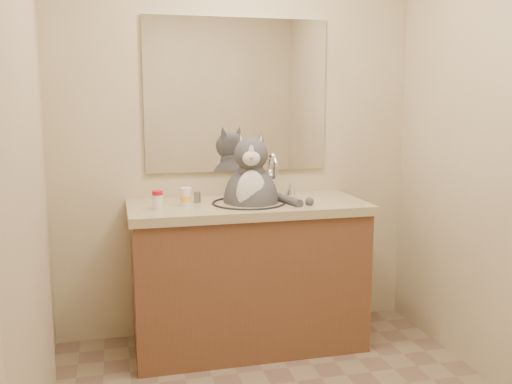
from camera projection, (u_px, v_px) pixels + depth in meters
room at (304, 159)px, 2.25m from camera, size 2.22×2.52×2.42m
vanity at (248, 272)px, 3.29m from camera, size 1.34×0.59×1.12m
mirror at (237, 96)px, 3.39m from camera, size 1.10×0.02×0.90m
shower_curtain at (26, 209)px, 2.12m from camera, size 0.02×1.30×1.93m
cat at (251, 196)px, 3.23m from camera, size 0.43×0.43×0.62m
pill_bottle_redcap at (158, 200)px, 3.03m from camera, size 0.07×0.07×0.10m
pill_bottle_orange at (186, 197)px, 3.12m from camera, size 0.06×0.06×0.10m
grey_canister at (197, 197)px, 3.22m from camera, size 0.04×0.04×0.06m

